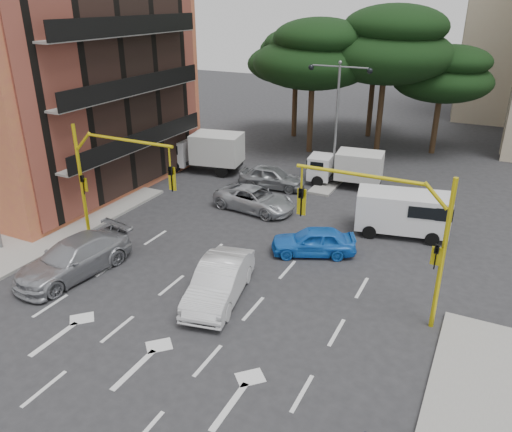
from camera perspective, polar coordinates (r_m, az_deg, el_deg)
The scene contains 19 objects.
ground at distance 21.29m, azimuth -5.18°, elevation -9.15°, with size 120.00×120.00×0.00m, color #28282B.
median_strip at distance 34.49m, azimuth 8.74°, elevation 4.09°, with size 1.40×6.00×0.15m, color gray.
apartment_orange at distance 36.26m, azimuth -24.22°, elevation 14.37°, with size 15.19×16.15×13.70m.
pine_left_near at distance 39.64m, azimuth 6.63°, elevation 17.94°, with size 9.15×9.15×10.23m.
pine_center at distance 40.09m, azimuth 14.80°, elevation 18.42°, with size 9.98×9.98×11.16m.
pine_left_far at distance 44.49m, azimuth 4.66°, elevation 17.75°, with size 8.32×8.32×9.30m.
pine_right at distance 41.63m, azimuth 20.66°, elevation 15.00°, with size 7.49×7.49×8.37m.
pine_back at distance 45.45m, azimuth 13.60°, elevation 18.20°, with size 9.15×9.15×10.23m.
signal_mast_right at distance 18.92m, azimuth 15.58°, elevation -1.01°, with size 5.79×0.37×6.00m.
signal_mast_left at distance 24.90m, azimuth -16.64°, elevation 4.87°, with size 5.79×0.37×6.00m.
street_lamp_center at distance 33.10m, azimuth 9.32°, elevation 12.85°, with size 4.16×0.36×7.77m.
car_white_hatch at distance 20.71m, azimuth -4.21°, elevation -7.46°, with size 1.73×4.96×1.63m, color silver.
car_blue_compact at distance 24.33m, azimuth 6.58°, elevation -2.86°, with size 1.63×4.06×1.38m, color blue.
car_silver_wagon at distance 23.85m, azimuth -20.13°, elevation -4.53°, with size 2.27×5.57×1.62m, color #97989E.
car_silver_cross_a at distance 29.20m, azimuth -0.13°, elevation 1.95°, with size 2.25×4.88×1.36m, color #AFB2B7.
car_silver_cross_b at distance 32.70m, azimuth 1.82°, elevation 4.49°, with size 1.74×4.34×1.48m, color gray.
van_white at distance 27.12m, azimuth 16.35°, elevation 0.29°, with size 2.11×4.67×2.33m, color white, non-canonical shape.
box_truck_a at distance 35.99m, azimuth -5.98°, elevation 7.28°, with size 2.37×5.65×2.78m, color silver, non-canonical shape.
box_truck_b at distance 33.41m, azimuth 10.22°, elevation 5.36°, with size 2.03×4.82×2.37m, color white, non-canonical shape.
Camera 1 is at (9.62, -15.08, 11.54)m, focal length 35.00 mm.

